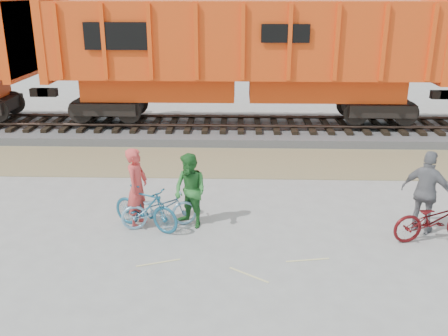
{
  "coord_description": "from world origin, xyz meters",
  "views": [
    {
      "loc": [
        0.58,
        -9.53,
        5.11
      ],
      "look_at": [
        0.24,
        1.5,
        1.22
      ],
      "focal_mm": 40.0,
      "sensor_mm": 36.0,
      "label": 1
    }
  ],
  "objects_px": {
    "hopper_car_center": "(242,54)",
    "bicycle_maroon": "(435,219)",
    "bicycle_teal": "(146,208)",
    "person_woman": "(427,193)",
    "bicycle_blue": "(159,209)",
    "person_solo": "(137,187)",
    "person_man": "(190,191)"
  },
  "relations": [
    {
      "from": "bicycle_teal",
      "to": "person_woman",
      "type": "xyz_separation_m",
      "value": [
        6.24,
        0.05,
        0.43
      ]
    },
    {
      "from": "hopper_car_center",
      "to": "person_solo",
      "type": "relative_size",
      "value": 7.55
    },
    {
      "from": "hopper_car_center",
      "to": "bicycle_teal",
      "type": "height_order",
      "value": "hopper_car_center"
    },
    {
      "from": "bicycle_blue",
      "to": "bicycle_maroon",
      "type": "height_order",
      "value": "bicycle_maroon"
    },
    {
      "from": "hopper_car_center",
      "to": "bicycle_maroon",
      "type": "relative_size",
      "value": 7.38
    },
    {
      "from": "person_solo",
      "to": "person_woman",
      "type": "distance_m",
      "value": 6.45
    },
    {
      "from": "person_man",
      "to": "person_woman",
      "type": "xyz_separation_m",
      "value": [
        5.24,
        -0.15,
        0.09
      ]
    },
    {
      "from": "person_solo",
      "to": "person_man",
      "type": "xyz_separation_m",
      "value": [
        1.21,
        -0.01,
        -0.06
      ]
    },
    {
      "from": "bicycle_maroon",
      "to": "person_man",
      "type": "bearing_deg",
      "value": 72.28
    },
    {
      "from": "bicycle_maroon",
      "to": "person_solo",
      "type": "relative_size",
      "value": 1.02
    },
    {
      "from": "bicycle_blue",
      "to": "person_solo",
      "type": "distance_m",
      "value": 0.69
    },
    {
      "from": "bicycle_maroon",
      "to": "person_woman",
      "type": "height_order",
      "value": "person_woman"
    },
    {
      "from": "person_man",
      "to": "person_woman",
      "type": "bearing_deg",
      "value": 38.54
    },
    {
      "from": "bicycle_teal",
      "to": "person_solo",
      "type": "height_order",
      "value": "person_solo"
    },
    {
      "from": "bicycle_maroon",
      "to": "person_man",
      "type": "distance_m",
      "value": 5.38
    },
    {
      "from": "person_man",
      "to": "person_woman",
      "type": "height_order",
      "value": "person_woman"
    },
    {
      "from": "bicycle_blue",
      "to": "person_woman",
      "type": "xyz_separation_m",
      "value": [
        5.95,
        -0.06,
        0.49
      ]
    },
    {
      "from": "hopper_car_center",
      "to": "person_man",
      "type": "height_order",
      "value": "hopper_car_center"
    },
    {
      "from": "bicycle_maroon",
      "to": "bicycle_teal",
      "type": "bearing_deg",
      "value": 75.0
    },
    {
      "from": "bicycle_teal",
      "to": "person_solo",
      "type": "bearing_deg",
      "value": 71.16
    },
    {
      "from": "bicycle_maroon",
      "to": "bicycle_blue",
      "type": "bearing_deg",
      "value": 73.78
    },
    {
      "from": "person_man",
      "to": "bicycle_maroon",
      "type": "bearing_deg",
      "value": 34.3
    },
    {
      "from": "bicycle_teal",
      "to": "person_man",
      "type": "xyz_separation_m",
      "value": [
        1.0,
        0.2,
        0.35
      ]
    },
    {
      "from": "person_solo",
      "to": "bicycle_blue",
      "type": "bearing_deg",
      "value": -89.83
    },
    {
      "from": "person_solo",
      "to": "person_woman",
      "type": "bearing_deg",
      "value": -79.96
    },
    {
      "from": "bicycle_blue",
      "to": "bicycle_maroon",
      "type": "bearing_deg",
      "value": -109.51
    },
    {
      "from": "hopper_car_center",
      "to": "bicycle_blue",
      "type": "height_order",
      "value": "hopper_car_center"
    },
    {
      "from": "bicycle_maroon",
      "to": "person_man",
      "type": "relative_size",
      "value": 1.1
    },
    {
      "from": "bicycle_maroon",
      "to": "person_woman",
      "type": "xyz_separation_m",
      "value": [
        -0.1,
        0.4,
        0.45
      ]
    },
    {
      "from": "hopper_car_center",
      "to": "person_woman",
      "type": "distance_m",
      "value": 9.4
    },
    {
      "from": "bicycle_blue",
      "to": "person_woman",
      "type": "height_order",
      "value": "person_woman"
    },
    {
      "from": "bicycle_maroon",
      "to": "person_woman",
      "type": "relative_size",
      "value": 1.0
    }
  ]
}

